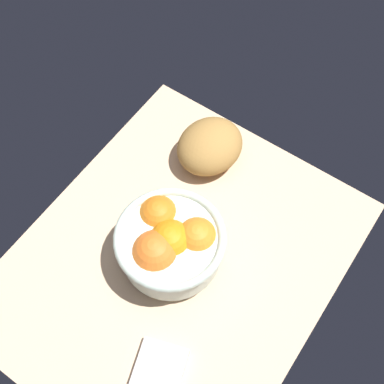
# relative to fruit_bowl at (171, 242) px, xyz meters

# --- Properties ---
(ground_plane) EXTENTS (0.66, 0.55, 0.03)m
(ground_plane) POSITION_rel_fruit_bowl_xyz_m (0.00, 0.01, -0.08)
(ground_plane) COLOR #D8B38E
(fruit_bowl) EXTENTS (0.20, 0.20, 0.12)m
(fruit_bowl) POSITION_rel_fruit_bowl_xyz_m (0.00, 0.00, 0.00)
(fruit_bowl) COLOR silver
(fruit_bowl) RESTS_ON ground
(bread_loaf) EXTENTS (0.16, 0.14, 0.09)m
(bread_loaf) POSITION_rel_fruit_bowl_xyz_m (-0.22, -0.06, -0.02)
(bread_loaf) COLOR #AE7E3E
(bread_loaf) RESTS_ON ground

